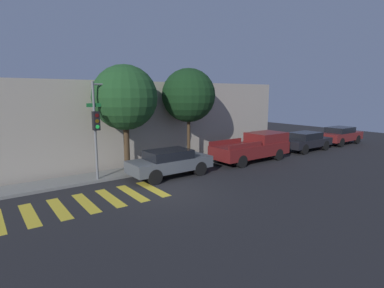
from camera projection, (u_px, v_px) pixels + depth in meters
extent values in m
plane|color=black|center=(169.00, 192.00, 13.36)|extent=(60.00, 60.00, 0.00)
cube|color=slate|center=(130.00, 172.00, 16.56)|extent=(26.00, 1.69, 0.14)
cube|color=#A89E8E|center=(101.00, 122.00, 19.52)|extent=(26.00, 6.00, 5.05)
cube|color=gold|center=(29.00, 215.00, 10.82)|extent=(0.45, 2.60, 0.00)
cube|color=gold|center=(59.00, 209.00, 11.41)|extent=(0.45, 2.60, 0.00)
cube|color=gold|center=(86.00, 203.00, 12.00)|extent=(0.45, 2.60, 0.00)
cube|color=gold|center=(110.00, 198.00, 12.59)|extent=(0.45, 2.60, 0.00)
cube|color=gold|center=(132.00, 193.00, 13.18)|extent=(0.45, 2.60, 0.00)
cube|color=gold|center=(152.00, 189.00, 13.77)|extent=(0.45, 2.60, 0.00)
cylinder|color=slate|center=(95.00, 133.00, 14.52)|extent=(0.12, 0.12, 4.92)
cube|color=black|center=(96.00, 121.00, 14.25)|extent=(0.30, 0.30, 0.90)
cylinder|color=#4C0C0C|center=(97.00, 115.00, 14.08)|extent=(0.18, 0.02, 0.18)
cylinder|color=#593D0A|center=(97.00, 121.00, 14.13)|extent=(0.18, 0.02, 0.18)
cylinder|color=#26E54C|center=(98.00, 127.00, 14.17)|extent=(0.18, 0.02, 0.18)
cube|color=#19662D|center=(94.00, 105.00, 14.30)|extent=(0.70, 0.02, 0.18)
cylinder|color=slate|center=(113.00, 85.00, 14.71)|extent=(1.97, 0.08, 0.08)
sphere|color=#F9E5B2|center=(131.00, 87.00, 15.30)|extent=(0.36, 0.36, 0.36)
cube|color=#4C5156|center=(170.00, 164.00, 15.74)|extent=(4.44, 1.76, 0.60)
cube|color=black|center=(168.00, 154.00, 15.59)|extent=(2.31, 1.55, 0.45)
cylinder|color=black|center=(183.00, 163.00, 17.22)|extent=(0.76, 0.22, 0.76)
cylinder|color=black|center=(200.00, 169.00, 15.97)|extent=(0.76, 0.22, 0.76)
cylinder|color=black|center=(140.00, 170.00, 15.61)|extent=(0.76, 0.22, 0.76)
cylinder|color=black|center=(155.00, 177.00, 14.36)|extent=(0.76, 0.22, 0.76)
cube|color=maroon|center=(250.00, 150.00, 19.29)|extent=(5.48, 1.99, 0.77)
cube|color=maroon|center=(266.00, 137.00, 20.06)|extent=(2.47, 1.83, 0.62)
cube|color=maroon|center=(226.00, 142.00, 19.10)|extent=(2.74, 0.08, 0.28)
cube|color=maroon|center=(246.00, 146.00, 17.71)|extent=(2.74, 0.08, 0.28)
cylinder|color=black|center=(257.00, 150.00, 21.07)|extent=(0.76, 0.22, 0.76)
cylinder|color=black|center=(278.00, 155.00, 19.63)|extent=(0.76, 0.22, 0.76)
cylinder|color=black|center=(221.00, 156.00, 19.08)|extent=(0.76, 0.22, 0.76)
cylinder|color=black|center=(242.00, 161.00, 17.64)|extent=(0.76, 0.22, 0.76)
cube|color=black|center=(306.00, 142.00, 22.90)|extent=(4.45, 1.81, 0.56)
cube|color=black|center=(305.00, 136.00, 22.75)|extent=(2.32, 1.59, 0.49)
cylinder|color=black|center=(306.00, 143.00, 24.41)|extent=(0.76, 0.22, 0.76)
cylinder|color=black|center=(325.00, 145.00, 23.11)|extent=(0.76, 0.22, 0.76)
cylinder|color=black|center=(285.00, 146.00, 22.79)|extent=(0.76, 0.22, 0.76)
cylinder|color=black|center=(304.00, 149.00, 21.50)|extent=(0.76, 0.22, 0.76)
cube|color=maroon|center=(340.00, 136.00, 25.89)|extent=(4.41, 1.81, 0.64)
cube|color=black|center=(340.00, 130.00, 25.74)|extent=(2.30, 1.59, 0.47)
cylinder|color=black|center=(339.00, 137.00, 27.39)|extent=(0.76, 0.22, 0.76)
cylinder|color=black|center=(357.00, 139.00, 26.10)|extent=(0.76, 0.22, 0.76)
cylinder|color=black|center=(322.00, 140.00, 25.79)|extent=(0.76, 0.22, 0.76)
cylinder|color=black|center=(341.00, 142.00, 24.50)|extent=(0.76, 0.22, 0.76)
cylinder|color=#42301E|center=(127.00, 148.00, 16.31)|extent=(0.31, 0.31, 2.83)
sphere|color=#1E4721|center=(125.00, 97.00, 15.85)|extent=(3.46, 3.46, 3.46)
cylinder|color=#42301E|center=(189.00, 139.00, 18.72)|extent=(0.20, 0.20, 3.00)
sphere|color=#143316|center=(189.00, 95.00, 18.27)|extent=(3.27, 3.27, 3.27)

